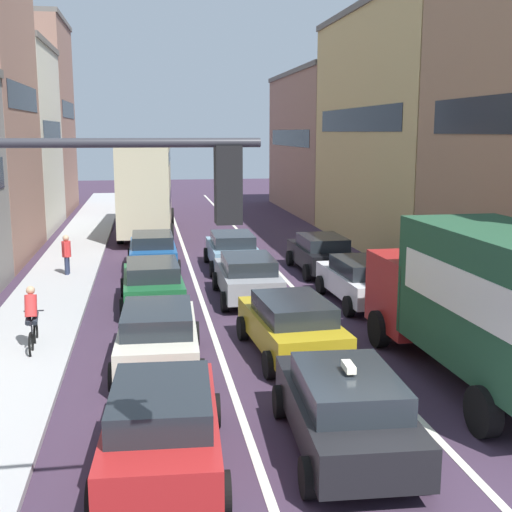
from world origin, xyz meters
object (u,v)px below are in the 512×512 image
object	(u,v)px
wagon_right_lane_far	(321,253)
coupe_centre_lane_fourth	(232,250)
removalist_box_truck	(484,299)
sedan_centre_lane_second	(291,324)
sedan_left_lane_front	(162,424)
sedan_left_lane_third	(153,282)
bus_mid_queue_primary	(147,182)
hatchback_centre_lane_third	(248,276)
cyclist_on_sidewalk	(32,320)
traffic_light_pole	(51,294)
sedan_right_lane_behind_truck	(362,280)
sedan_left_lane_fourth	(153,250)
taxi_centre_lane_front	(345,408)
wagon_left_lane_second	(158,335)
pedestrian_near_kerb	(67,253)

from	to	relation	value
wagon_right_lane_far	coupe_centre_lane_fourth	bearing A→B (deg)	69.39
removalist_box_truck	sedan_centre_lane_second	distance (m)	4.66
sedan_left_lane_front	sedan_left_lane_third	xyz separation A→B (m)	(-0.02, 10.53, 0.00)
coupe_centre_lane_fourth	bus_mid_queue_primary	xyz separation A→B (m)	(-3.32, 10.11, 2.03)
removalist_box_truck	hatchback_centre_lane_third	distance (m)	9.31
removalist_box_truck	hatchback_centre_lane_third	xyz separation A→B (m)	(-3.87, 8.39, -1.18)
sedan_centre_lane_second	cyclist_on_sidewalk	xyz separation A→B (m)	(-6.40, 1.26, 0.05)
coupe_centre_lane_fourth	cyclist_on_sidewalk	world-z (taller)	cyclist_on_sidewalk
traffic_light_pole	sedan_centre_lane_second	size ratio (longest dim) A/B	1.25
sedan_right_lane_behind_truck	traffic_light_pole	bearing A→B (deg)	147.21
sedan_left_lane_fourth	cyclist_on_sidewalk	distance (m)	10.48
sedan_right_lane_behind_truck	bus_mid_queue_primary	size ratio (longest dim) A/B	0.41
sedan_right_lane_behind_truck	wagon_right_lane_far	world-z (taller)	same
coupe_centre_lane_fourth	sedan_left_lane_fourth	xyz separation A→B (m)	(-3.19, 0.46, 0.00)
removalist_box_truck	sedan_left_lane_third	size ratio (longest dim) A/B	1.78
traffic_light_pole	cyclist_on_sidewalk	world-z (taller)	traffic_light_pole
sedan_left_lane_third	wagon_right_lane_far	bearing A→B (deg)	-58.80
taxi_centre_lane_front	hatchback_centre_lane_third	world-z (taller)	taxi_centre_lane_front
coupe_centre_lane_fourth	cyclist_on_sidewalk	xyz separation A→B (m)	(-6.32, -9.54, 0.05)
removalist_box_truck	bus_mid_queue_primary	world-z (taller)	bus_mid_queue_primary
sedan_right_lane_behind_truck	taxi_centre_lane_front	bearing A→B (deg)	158.35
sedan_left_lane_front	sedan_left_lane_fourth	distance (m)	16.49
taxi_centre_lane_front	coupe_centre_lane_fourth	bearing A→B (deg)	2.57
traffic_light_pole	sedan_left_lane_third	size ratio (longest dim) A/B	1.27
removalist_box_truck	bus_mid_queue_primary	xyz separation A→B (m)	(-7.05, 23.57, 0.86)
sedan_left_lane_third	removalist_box_truck	bearing A→B (deg)	-140.03
wagon_left_lane_second	sedan_left_lane_third	size ratio (longest dim) A/B	1.01
removalist_box_truck	taxi_centre_lane_front	bearing A→B (deg)	121.84
traffic_light_pole	pedestrian_near_kerb	xyz separation A→B (m)	(-2.03, 18.63, -2.87)
traffic_light_pole	sedan_centre_lane_second	distance (m)	10.02
traffic_light_pole	sedan_left_lane_fourth	xyz separation A→B (m)	(1.24, 19.69, -3.02)
wagon_left_lane_second	sedan_right_lane_behind_truck	distance (m)	8.27
sedan_left_lane_front	cyclist_on_sidewalk	size ratio (longest dim) A/B	2.54
sedan_centre_lane_second	cyclist_on_sidewalk	size ratio (longest dim) A/B	2.55
taxi_centre_lane_front	sedan_centre_lane_second	bearing A→B (deg)	0.99
wagon_left_lane_second	wagon_right_lane_far	bearing A→B (deg)	-31.74
sedan_centre_lane_second	sedan_left_lane_fourth	world-z (taller)	same
sedan_left_lane_front	coupe_centre_lane_fourth	distance (m)	16.36
sedan_centre_lane_second	bus_mid_queue_primary	xyz separation A→B (m)	(-3.40, 20.91, 2.03)
removalist_box_truck	taxi_centre_lane_front	world-z (taller)	removalist_box_truck
removalist_box_truck	pedestrian_near_kerb	xyz separation A→B (m)	(-10.17, 12.85, -1.03)
bus_mid_queue_primary	pedestrian_near_kerb	distance (m)	11.32
taxi_centre_lane_front	coupe_centre_lane_fourth	xyz separation A→B (m)	(0.09, 15.92, -0.00)
sedan_left_lane_front	wagon_left_lane_second	xyz separation A→B (m)	(0.03, 4.93, 0.00)
sedan_centre_lane_second	bus_mid_queue_primary	distance (m)	21.28
sedan_left_lane_fourth	coupe_centre_lane_fourth	bearing A→B (deg)	-98.38
removalist_box_truck	sedan_left_lane_front	bearing A→B (deg)	109.28
wagon_right_lane_far	bus_mid_queue_primary	distance (m)	13.36
sedan_centre_lane_second	sedan_left_lane_fourth	bearing A→B (deg)	12.44
cyclist_on_sidewalk	sedan_left_lane_fourth	bearing A→B (deg)	-20.10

